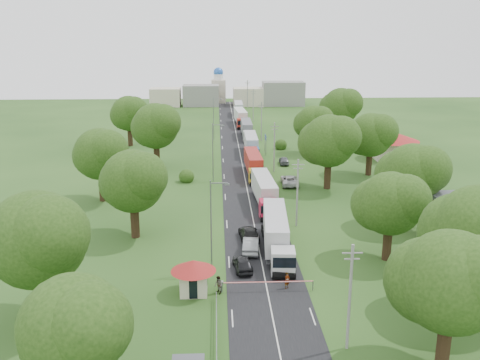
{
  "coord_description": "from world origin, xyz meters",
  "views": [
    {
      "loc": [
        -4.78,
        -72.44,
        24.73
      ],
      "look_at": [
        -1.38,
        4.97,
        3.0
      ],
      "focal_mm": 40.0,
      "sensor_mm": 36.0,
      "label": 1
    }
  ],
  "objects": [
    {
      "name": "tree_1",
      "position": [
        17.99,
        -29.83,
        7.85
      ],
      "size": [
        9.6,
        9.6,
        12.05
      ],
      "color": "#382616",
      "rests_on": "ground"
    },
    {
      "name": "church",
      "position": [
        -4.0,
        118.0,
        5.39
      ],
      "size": [
        5.0,
        5.0,
        12.3
      ],
      "color": "beige",
      "rests_on": "ground"
    },
    {
      "name": "pole_1",
      "position": [
        5.5,
        -7.0,
        4.68
      ],
      "size": [
        1.6,
        0.24,
        9.0
      ],
      "color": "gray",
      "rests_on": "ground"
    },
    {
      "name": "tree_2",
      "position": [
        13.99,
        -17.86,
        6.6
      ],
      "size": [
        8.0,
        8.0,
        10.1
      ],
      "color": "#382616",
      "rests_on": "ground"
    },
    {
      "name": "car_verge_near",
      "position": [
        7.16,
        12.16,
        0.81
      ],
      "size": [
        2.93,
        5.96,
        1.63
      ],
      "primitive_type": "imported",
      "rotation": [
        0.0,
        0.0,
        3.1
      ],
      "color": "silver",
      "rests_on": "ground"
    },
    {
      "name": "guard_rail",
      "position": [
        -5.0,
        -35.0,
        0.0
      ],
      "size": [
        0.1,
        17.0,
        1.7
      ],
      "primitive_type": null,
      "color": "slate",
      "rests_on": "ground"
    },
    {
      "name": "pole_0",
      "position": [
        5.5,
        -35.0,
        4.68
      ],
      "size": [
        1.6,
        0.24,
        9.0
      ],
      "color": "gray",
      "rests_on": "ground"
    },
    {
      "name": "tree_10",
      "position": [
        -15.01,
        -9.84,
        7.22
      ],
      "size": [
        8.8,
        8.8,
        11.07
      ],
      "color": "#382616",
      "rests_on": "ground"
    },
    {
      "name": "truck_3",
      "position": [
        2.25,
        35.08,
        2.08
      ],
      "size": [
        2.52,
        14.14,
        3.92
      ],
      "color": "#195799",
      "rests_on": "ground"
    },
    {
      "name": "truck_5",
      "position": [
        1.71,
        70.66,
        2.15
      ],
      "size": [
        3.29,
        14.69,
        4.06
      ],
      "color": "#B4271B",
      "rests_on": "ground"
    },
    {
      "name": "car_lane_mid",
      "position": [
        -1.0,
        -15.06,
        0.84
      ],
      "size": [
        2.21,
        5.21,
        1.67
      ],
      "primitive_type": "imported",
      "rotation": [
        0.0,
        0.0,
        3.05
      ],
      "color": "gray",
      "rests_on": "ground"
    },
    {
      "name": "tree_13",
      "position": [
        -24.01,
        45.16,
        7.22
      ],
      "size": [
        8.8,
        8.8,
        11.07
      ],
      "color": "#382616",
      "rests_on": "ground"
    },
    {
      "name": "truck_2",
      "position": [
        1.61,
        18.57,
        2.04
      ],
      "size": [
        2.73,
        13.89,
        3.84
      ],
      "color": "gold",
      "rests_on": "ground"
    },
    {
      "name": "pole_4",
      "position": [
        5.5,
        77.0,
        4.68
      ],
      "size": [
        1.6,
        0.24,
        9.0
      ],
      "color": "gray",
      "rests_on": "ground"
    },
    {
      "name": "lamp_2",
      "position": [
        -5.35,
        50.0,
        5.55
      ],
      "size": [
        2.03,
        0.22,
        10.0
      ],
      "color": "slate",
      "rests_on": "ground"
    },
    {
      "name": "tree_5",
      "position": [
        21.99,
        18.16,
        7.22
      ],
      "size": [
        8.8,
        8.8,
        11.07
      ],
      "color": "#382616",
      "rests_on": "ground"
    },
    {
      "name": "ground",
      "position": [
        0.0,
        0.0,
        0.0
      ],
      "size": [
        260.0,
        260.0,
        0.0
      ],
      "primitive_type": "plane",
      "color": "#204216",
      "rests_on": "ground"
    },
    {
      "name": "car_verge_far",
      "position": [
        8.0,
        26.44,
        0.73
      ],
      "size": [
        1.86,
        4.34,
        1.46
      ],
      "primitive_type": "imported",
      "rotation": [
        0.0,
        0.0,
        3.11
      ],
      "color": "#595D61",
      "rests_on": "ground"
    },
    {
      "name": "pedestrian_booth",
      "position": [
        -4.8,
        -25.31,
        0.9
      ],
      "size": [
        1.03,
        1.1,
        1.79
      ],
      "primitive_type": "imported",
      "rotation": [
        0.0,
        0.0,
        -1.03
      ],
      "color": "gray",
      "rests_on": "ground"
    },
    {
      "name": "car_lane_front",
      "position": [
        -2.2,
        -20.08,
        0.76
      ],
      "size": [
        2.28,
        4.61,
        1.51
      ],
      "primitive_type": "imported",
      "rotation": [
        0.0,
        0.0,
        3.26
      ],
      "color": "black",
      "rests_on": "ground"
    },
    {
      "name": "tree_11",
      "position": [
        -22.01,
        5.16,
        7.22
      ],
      "size": [
        8.8,
        8.8,
        11.07
      ],
      "color": "#382616",
      "rests_on": "ground"
    },
    {
      "name": "tree_3",
      "position": [
        19.99,
        -7.84,
        7.22
      ],
      "size": [
        8.8,
        8.8,
        11.07
      ],
      "color": "#382616",
      "rests_on": "ground"
    },
    {
      "name": "truck_0",
      "position": [
        1.93,
        -15.02,
        2.21
      ],
      "size": [
        3.41,
        15.12,
        4.17
      ],
      "color": "silver",
      "rests_on": "ground"
    },
    {
      "name": "pole_5",
      "position": [
        5.5,
        105.0,
        4.68
      ],
      "size": [
        1.6,
        0.24,
        9.0
      ],
      "color": "gray",
      "rests_on": "ground"
    },
    {
      "name": "road",
      "position": [
        0.0,
        20.0,
        0.0
      ],
      "size": [
        8.0,
        200.0,
        0.04
      ],
      "primitive_type": "cube",
      "color": "black",
      "rests_on": "ground"
    },
    {
      "name": "tree_12",
      "position": [
        -16.01,
        25.17,
        7.85
      ],
      "size": [
        9.6,
        9.6,
        12.05
      ],
      "color": "#382616",
      "rests_on": "ground"
    },
    {
      "name": "guard_booth",
      "position": [
        -7.2,
        -25.0,
        2.16
      ],
      "size": [
        4.4,
        4.4,
        3.45
      ],
      "color": "beige",
      "rests_on": "ground"
    },
    {
      "name": "lamp_1",
      "position": [
        -5.35,
        15.0,
        5.55
      ],
      "size": [
        2.03,
        0.22,
        10.0
      ],
      "color": "slate",
      "rests_on": "ground"
    },
    {
      "name": "house_brick",
      "position": [
        26.0,
        -12.0,
        2.65
      ],
      "size": [
        8.6,
        6.6,
        5.2
      ],
      "color": "maroon",
      "rests_on": "ground"
    },
    {
      "name": "distant_town",
      "position": [
        0.68,
        110.0,
        3.49
      ],
      "size": [
        52.0,
        8.0,
        8.0
      ],
      "color": "gray",
      "rests_on": "ground"
    },
    {
      "name": "truck_4",
      "position": [
        2.34,
        53.21,
        2.02
      ],
      "size": [
        2.39,
        13.73,
        3.81
      ],
      "color": "#B5B5B5",
      "rests_on": "ground"
    },
    {
      "name": "house_cream",
      "position": [
        30.0,
        30.0,
        3.64
      ],
      "size": [
        10.08,
        10.08,
        5.8
      ],
      "color": "beige",
      "rests_on": "ground"
    },
    {
      "name": "pedestrian_near",
      "position": [
        2.0,
        -24.5,
        0.85
      ],
      "size": [
        0.73,
        0.72,
        1.7
      ],
      "primitive_type": "imported",
      "rotation": [
        0.0,
        0.0,
        0.73
      ],
      "color": "gray",
      "rests_on": "ground"
    },
    {
      "name": "pole_3",
      "position": [
        5.5,
        49.0,
        4.68
      ],
      "size": [
        1.6,
        0.24,
        9.0
      ],
      "color": "gray",
      "rests_on": "ground"
    },
    {
      "name": "tree_8",
      "position": [
        -14.01,
        -41.86,
        6.6
      ],
      "size": [
        8.0,
        8.0,
        10.1
      ],
      "color": "#382616",
      "rests_on": "ground"
    },
    {
      "name": "car_lane_rear",
      "position": [
        -1.0,
        -11.48,
        0.79
      ],
      "size": [
        2.6,
        5.56,
        1.57
      ],
      "primitive_type": "imported",
      "rotation": [
        0.0,
        0.0,
        3.22
      ],
      "color": "black",
      "rests_on": "ground"
    },
    {
      "name": "lamp_0",
      "position": [
        -5.35,
        -20.0,
        5.55
      ],
      "size": [
        2.03,
        0.22,
        10.0
      ],
      "color": "slate",
      "rests_on": "ground"
    },
    {
      "name": "truck_6",
      "position": [
        1.88,
        87.58,
        2.03
      ],
      "size": [
        2.54,
        13.8,
        3.82
      ],
      "color": "#2B7542",
      "rests_on": "ground"
    },
    {
      "name": "info_sign",
      "position": [
        5.2,
        35.0,
        3.0
      ],
      "size": [
        0.12,
        3.1,
        4.1
      ],
      "color": "slate",
      "rests_on": "ground"
    },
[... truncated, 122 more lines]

